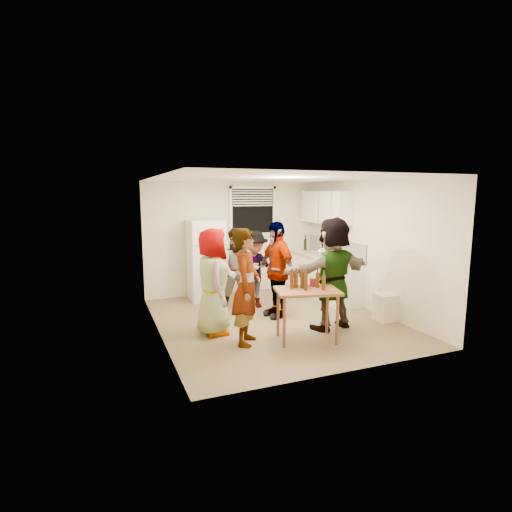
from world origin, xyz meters
name	(u,v)px	position (x,y,z in m)	size (l,w,h in m)	color
room	(274,320)	(0.00, 0.00, 0.00)	(4.00, 4.50, 2.50)	beige
window	(253,211)	(0.45, 2.21, 1.85)	(1.12, 0.10, 1.06)	white
refrigerator	(206,260)	(-0.75, 1.88, 0.85)	(0.70, 0.70, 1.70)	white
counter_lower	(323,277)	(1.70, 1.15, 0.43)	(0.60, 2.20, 0.86)	white
countertop	(324,257)	(1.70, 1.15, 0.88)	(0.64, 2.22, 0.04)	beige
backsplash	(335,247)	(1.99, 1.15, 1.08)	(0.03, 2.20, 0.36)	beige
upper_cabinets	(326,207)	(1.83, 1.35, 1.95)	(0.34, 1.60, 0.70)	white
kettle	(320,256)	(1.65, 1.23, 0.90)	(0.24, 0.20, 0.20)	silver
paper_towel	(323,256)	(1.68, 1.16, 0.90)	(0.11, 0.11, 0.24)	white
wine_bottle	(305,250)	(1.75, 2.09, 0.90)	(0.07, 0.07, 0.27)	black
beer_bottle_counter	(334,260)	(1.60, 0.59, 0.90)	(0.05, 0.05, 0.20)	#47230C
blue_cup	(331,262)	(1.44, 0.44, 0.90)	(0.09, 0.09, 0.12)	blue
picture_frame	(324,250)	(1.92, 1.52, 0.97)	(0.02, 0.18, 0.15)	gold
trash_bin	(385,307)	(1.84, -0.73, 0.25)	(0.32, 0.32, 0.48)	silver
serving_table	(306,340)	(0.06, -1.08, 0.00)	(0.95, 0.63, 0.80)	brown
beer_bottle_table	(323,290)	(0.27, -1.20, 0.80)	(0.06, 0.06, 0.22)	#47230C
red_cup	(313,286)	(0.25, -0.91, 0.80)	(0.09, 0.09, 0.12)	maroon
guest_grey	(214,333)	(-1.18, -0.23, 0.00)	(0.84, 1.71, 0.54)	gray
guest_stripe	(247,343)	(-0.84, -0.85, 0.00)	(0.64, 1.75, 0.42)	#141933
guest_back_left	(239,311)	(-0.40, 0.75, 0.00)	(0.78, 1.61, 0.61)	#513C24
guest_back_right	(254,307)	(-0.02, 0.92, 0.00)	(0.99, 1.54, 0.57)	#39383D
guest_black	(276,316)	(0.14, 0.21, 0.00)	(1.03, 1.76, 0.43)	black
guest_orange	(331,328)	(0.73, -0.73, 0.00)	(1.74, 1.87, 0.55)	#C37148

